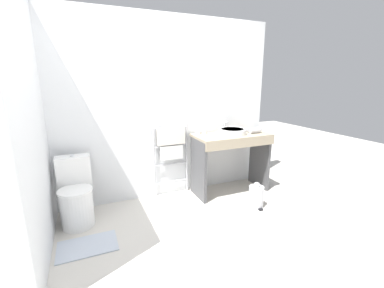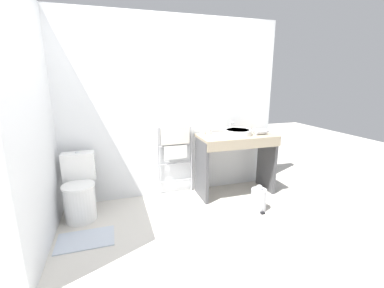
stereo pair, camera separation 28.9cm
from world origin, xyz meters
The scene contains 13 objects.
ground_plane centered at (0.00, 0.00, 0.00)m, with size 12.00×12.00×0.00m, color beige.
wall_back centered at (0.00, 1.32, 1.21)m, with size 3.10×0.12×2.42m, color silver.
wall_side centered at (-1.49, 0.63, 1.21)m, with size 0.12×1.89×2.42m, color silver.
toilet centered at (-1.19, 0.91, 0.32)m, with size 0.37×0.51×0.76m.
towel_radiator centered at (0.05, 1.21, 0.71)m, with size 0.51×0.06×1.01m.
vanity_counter centered at (0.86, 0.96, 0.59)m, with size 1.06×0.53×0.86m.
sink_basin centered at (0.88, 0.98, 0.90)m, with size 0.39×0.39×0.07m.
faucet centered at (0.88, 1.19, 0.96)m, with size 0.02×0.10×0.15m.
cup_near_wall centered at (0.43, 1.15, 0.91)m, with size 0.06×0.06×0.09m.
cup_near_edge centered at (0.51, 1.12, 0.90)m, with size 0.06×0.06×0.09m.
hair_dryer centered at (1.21, 0.91, 0.90)m, with size 0.21×0.18×0.08m.
trash_bin centered at (0.92, 0.42, 0.15)m, with size 0.19×0.22×0.34m.
bath_mat centered at (-1.11, 0.39, 0.01)m, with size 0.56×0.36×0.01m, color #B2BCCC.
Camera 1 is at (-1.04, -2.04, 1.60)m, focal length 24.00 mm.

